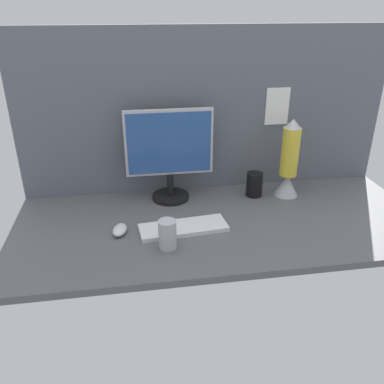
{
  "coord_description": "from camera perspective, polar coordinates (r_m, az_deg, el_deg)",
  "views": [
    {
      "loc": [
        -36.94,
        -151.29,
        87.54
      ],
      "look_at": [
        -7.85,
        0.0,
        14.0
      ],
      "focal_mm": 37.47,
      "sensor_mm": 36.0,
      "label": 1
    }
  ],
  "objects": [
    {
      "name": "lava_lamp",
      "position": [
        2.0,
        13.61,
        3.85
      ],
      "size": [
        11.81,
        11.81,
        38.67
      ],
      "color": "#A5A5AD",
      "rests_on": "ground_plane"
    },
    {
      "name": "mouse",
      "position": [
        1.7,
        -10.24,
        -5.33
      ],
      "size": [
        7.6,
        10.61,
        3.4
      ],
      "primitive_type": "ellipsoid",
      "rotation": [
        0.0,
        0.0,
        -0.22
      ],
      "color": "silver",
      "rests_on": "ground_plane"
    },
    {
      "name": "monitor",
      "position": [
        1.88,
        -3.24,
        5.82
      ],
      "size": [
        41.13,
        18.0,
        43.95
      ],
      "color": "black",
      "rests_on": "ground_plane"
    },
    {
      "name": "keyboard",
      "position": [
        1.7,
        -1.23,
        -5.11
      ],
      "size": [
        38.1,
        16.57,
        2.0
      ],
      "primitive_type": "cube",
      "rotation": [
        0.0,
        0.0,
        0.1
      ],
      "color": "silver",
      "rests_on": "ground_plane"
    },
    {
      "name": "cubicle_wall_back",
      "position": [
        1.98,
        2.03,
        11.42
      ],
      "size": [
        180.0,
        5.5,
        78.54
      ],
      "color": "#565B66",
      "rests_on": "ground_plane"
    },
    {
      "name": "ground_plane",
      "position": [
        1.79,
        4.08,
        -4.31
      ],
      "size": [
        180.0,
        80.0,
        3.0
      ],
      "primitive_type": "cube",
      "color": "#515156"
    },
    {
      "name": "mug_steel",
      "position": [
        1.56,
        -3.51,
        -6.04
      ],
      "size": [
        7.08,
        7.08,
        11.9
      ],
      "color": "#B2B2B7",
      "rests_on": "ground_plane"
    },
    {
      "name": "mug_black_travel",
      "position": [
        2.0,
        8.86,
        1.08
      ],
      "size": [
        7.93,
        7.93,
        11.93
      ],
      "color": "black",
      "rests_on": "ground_plane"
    }
  ]
}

